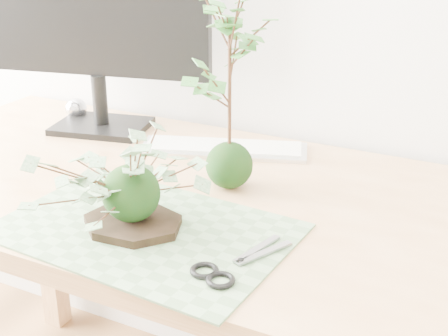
{
  "coord_description": "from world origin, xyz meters",
  "views": [
    {
      "loc": [
        0.44,
        0.26,
        1.26
      ],
      "look_at": [
        0.0,
        1.14,
        0.84
      ],
      "focal_mm": 50.0,
      "sensor_mm": 36.0,
      "label": 1
    }
  ],
  "objects_px": {
    "monitor": "(95,13)",
    "desk": "(219,234)",
    "ivy_kokedama": "(129,168)",
    "keyboard": "(224,148)",
    "maple_kokedama": "(230,51)"
  },
  "relations": [
    {
      "from": "monitor",
      "to": "desk",
      "type": "bearing_deg",
      "value": -39.0
    },
    {
      "from": "ivy_kokedama",
      "to": "monitor",
      "type": "bearing_deg",
      "value": 131.93
    },
    {
      "from": "keyboard",
      "to": "maple_kokedama",
      "type": "bearing_deg",
      "value": -79.05
    },
    {
      "from": "desk",
      "to": "maple_kokedama",
      "type": "height_order",
      "value": "maple_kokedama"
    },
    {
      "from": "desk",
      "to": "ivy_kokedama",
      "type": "bearing_deg",
      "value": -109.28
    },
    {
      "from": "maple_kokedama",
      "to": "keyboard",
      "type": "height_order",
      "value": "maple_kokedama"
    },
    {
      "from": "desk",
      "to": "monitor",
      "type": "bearing_deg",
      "value": 153.56
    },
    {
      "from": "ivy_kokedama",
      "to": "desk",
      "type": "bearing_deg",
      "value": 70.72
    },
    {
      "from": "maple_kokedama",
      "to": "monitor",
      "type": "xyz_separation_m",
      "value": [
        -0.44,
        0.17,
        0.01
      ]
    },
    {
      "from": "ivy_kokedama",
      "to": "keyboard",
      "type": "relative_size",
      "value": 0.9
    },
    {
      "from": "maple_kokedama",
      "to": "keyboard",
      "type": "relative_size",
      "value": 0.99
    },
    {
      "from": "ivy_kokedama",
      "to": "monitor",
      "type": "xyz_separation_m",
      "value": [
        -0.36,
        0.41,
        0.17
      ]
    },
    {
      "from": "maple_kokedama",
      "to": "monitor",
      "type": "height_order",
      "value": "monitor"
    },
    {
      "from": "desk",
      "to": "ivy_kokedama",
      "type": "height_order",
      "value": "ivy_kokedama"
    },
    {
      "from": "desk",
      "to": "monitor",
      "type": "relative_size",
      "value": 2.91
    }
  ]
}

